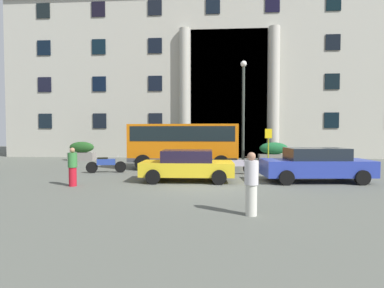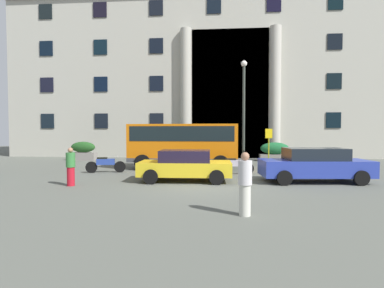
{
  "view_description": "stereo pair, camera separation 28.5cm",
  "coord_description": "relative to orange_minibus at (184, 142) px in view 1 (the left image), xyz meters",
  "views": [
    {
      "loc": [
        0.04,
        -12.53,
        2.18
      ],
      "look_at": [
        -1.29,
        6.83,
        1.41
      ],
      "focal_mm": 28.74,
      "sensor_mm": 36.0,
      "label": 1
    },
    {
      "loc": [
        0.33,
        -12.51,
        2.18
      ],
      "look_at": [
        -1.29,
        6.83,
        1.41
      ],
      "focal_mm": 28.74,
      "sensor_mm": 36.0,
      "label": 2
    }
  ],
  "objects": [
    {
      "name": "hedge_planter_entrance_right",
      "position": [
        -0.99,
        5.23,
        -0.84
      ],
      "size": [
        2.06,
        0.97,
        1.52
      ],
      "color": "slate",
      "rests_on": "ground_plane"
    },
    {
      "name": "scooter_by_planter",
      "position": [
        -4.01,
        -2.14,
        -1.11
      ],
      "size": [
        2.05,
        0.69,
        0.89
      ],
      "rotation": [
        0.0,
        0.0,
        0.22
      ],
      "color": "black",
      "rests_on": "ground_plane"
    },
    {
      "name": "pedestrian_child_trailing",
      "position": [
        2.69,
        -10.02,
        -0.74
      ],
      "size": [
        0.36,
        0.36,
        1.65
      ],
      "rotation": [
        0.0,
        0.0,
        1.06
      ],
      "color": "beige",
      "rests_on": "ground_plane"
    },
    {
      "name": "hedge_planter_entrance_left",
      "position": [
        -8.26,
        4.61,
        -0.89
      ],
      "size": [
        1.96,
        0.78,
        1.42
      ],
      "color": "gray",
      "rests_on": "ground_plane"
    },
    {
      "name": "orange_minibus",
      "position": [
        0.0,
        0.0,
        0.0
      ],
      "size": [
        6.32,
        2.71,
        2.62
      ],
      "rotation": [
        0.0,
        0.0,
        -0.03
      ],
      "color": "orange",
      "rests_on": "ground_plane"
    },
    {
      "name": "parked_compact_extra",
      "position": [
        6.17,
        -4.39,
        -0.82
      ],
      "size": [
        4.69,
        2.2,
        1.48
      ],
      "rotation": [
        0.0,
        0.0,
        0.08
      ],
      "color": "#27399C",
      "rests_on": "ground_plane"
    },
    {
      "name": "office_building_facade",
      "position": [
        1.66,
        11.97,
        5.49
      ],
      "size": [
        35.88,
        9.71,
        14.12
      ],
      "color": "#ABA99B",
      "rests_on": "ground_plane"
    },
    {
      "name": "pedestrian_man_crossing",
      "position": [
        -3.91,
        -6.15,
        -0.8
      ],
      "size": [
        0.36,
        0.36,
        1.55
      ],
      "rotation": [
        0.0,
        0.0,
        2.98
      ],
      "color": "#AF1522",
      "rests_on": "ground_plane"
    },
    {
      "name": "parked_hatchback_near",
      "position": [
        0.56,
        -4.57,
        -0.87
      ],
      "size": [
        4.06,
        2.06,
        1.37
      ],
      "rotation": [
        0.0,
        0.0,
        0.02
      ],
      "color": "gold",
      "rests_on": "ground_plane"
    },
    {
      "name": "lamppost_plaza_centre",
      "position": [
        3.72,
        2.8,
        2.49
      ],
      "size": [
        0.4,
        0.4,
        6.91
      ],
      "color": "#353C35",
      "rests_on": "ground_plane"
    },
    {
      "name": "hedge_planter_far_east",
      "position": [
        6.24,
        5.35,
        -0.9
      ],
      "size": [
        2.2,
        0.86,
        1.39
      ],
      "color": "slate",
      "rests_on": "ground_plane"
    },
    {
      "name": "ground_plane",
      "position": [
        1.66,
        -5.5,
        -1.63
      ],
      "size": [
        80.0,
        64.0,
        0.12
      ],
      "primitive_type": "cube",
      "color": "#555850"
    },
    {
      "name": "bus_stop_sign",
      "position": [
        5.23,
        1.89,
        -0.1
      ],
      "size": [
        0.44,
        0.08,
        2.37
      ],
      "color": "#949E1A",
      "rests_on": "ground_plane"
    },
    {
      "name": "motorcycle_near_kerb",
      "position": [
        2.79,
        -2.26,
        -1.12
      ],
      "size": [
        2.02,
        0.55,
        0.89
      ],
      "rotation": [
        0.0,
        0.0,
        0.13
      ],
      "color": "black",
      "rests_on": "ground_plane"
    }
  ]
}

